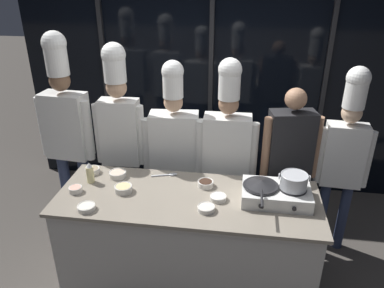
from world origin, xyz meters
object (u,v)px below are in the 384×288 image
Objects in this scene: prep_bowl_shrimp at (75,189)px; chef_line at (174,144)px; serving_spoon_slotted at (169,175)px; chef_head at (66,122)px; prep_bowl_ginger at (123,188)px; squeeze_bottle_oil at (90,173)px; chef_pastry at (227,146)px; prep_bowl_onion at (206,208)px; prep_bowl_chicken at (118,174)px; portable_stove at (276,194)px; prep_bowl_soy_glaze at (206,183)px; prep_bowl_garlic at (86,207)px; prep_bowl_mushrooms at (93,170)px; chef_sous at (120,126)px; person_guest at (289,156)px; prep_bowl_rice at (218,197)px; stock_pot at (294,181)px; chef_apprentice at (345,150)px; frying_pan at (261,183)px.

chef_line is (0.67, 0.78, 0.08)m from prep_bowl_shrimp.
chef_head is at bearing 160.17° from serving_spoon_slotted.
prep_bowl_ginger reaches higher than prep_bowl_shrimp.
squeeze_bottle_oil is 1.25m from chef_pastry.
prep_bowl_onion is 0.06× the size of chef_head.
prep_bowl_chicken reaches higher than prep_bowl_onion.
portable_stove is 1.55m from squeeze_bottle_oil.
prep_bowl_soy_glaze is (0.98, 0.07, -0.06)m from squeeze_bottle_oil.
chef_head is at bearing -4.97° from chef_line.
chef_head reaches higher than serving_spoon_slotted.
prep_bowl_garlic is 0.57m from prep_bowl_mushrooms.
prep_bowl_ginger is 0.07× the size of chef_sous.
person_guest is at bearing 22.42° from prep_bowl_shrimp.
prep_bowl_rice is 0.87m from chef_line.
prep_bowl_shrimp reaches higher than prep_bowl_rice.
prep_bowl_soy_glaze is at bearing 119.50° from chef_line.
serving_spoon_slotted is 0.42m from chef_line.
squeeze_bottle_oil reaches higher than prep_bowl_onion.
person_guest reaches higher than prep_bowl_rice.
chef_pastry reaches higher than squeeze_bottle_oil.
prep_bowl_onion reaches higher than prep_bowl_rice.
stock_pot reaches higher than prep_bowl_onion.
prep_bowl_ginger is 0.77m from chef_sous.
prep_bowl_mushrooms is 0.08× the size of person_guest.
chef_pastry is at bearing 132.76° from stock_pot.
chef_sous is at bearing -3.42° from chef_pastry.
prep_bowl_shrimp reaches higher than prep_bowl_mushrooms.
prep_bowl_ginger is 1.04m from chef_pastry.
serving_spoon_slotted is at bearing 158.53° from prep_bowl_soy_glaze.
chef_pastry is at bearing 6.70° from chef_apprentice.
squeeze_bottle_oil reaches higher than frying_pan.
portable_stove is 1.61m from prep_bowl_shrimp.
person_guest is (1.08, -0.05, -0.02)m from chef_line.
chef_apprentice is at bearing 15.30° from squeeze_bottle_oil.
prep_bowl_shrimp is at bearing -132.50° from prep_bowl_chicken.
chef_pastry is (1.17, 0.39, 0.13)m from prep_bowl_mushrooms.
serving_spoon_slotted is at bearing 44.65° from prep_bowl_ginger.
prep_bowl_soy_glaze and prep_bowl_chicken have the same top height.
frying_pan reaches higher than prep_bowl_rice.
chef_sous is 2.10m from chef_apprentice.
prep_bowl_mushrooms is at bearing 70.45° from chef_sous.
chef_apprentice reaches higher than prep_bowl_garlic.
frying_pan is 0.84m from serving_spoon_slotted.
chef_apprentice is at bearing 51.73° from stock_pot.
stock_pot is 1.71m from chef_sous.
serving_spoon_slotted is at bearing 49.03° from prep_bowl_garlic.
person_guest is at bearing 48.27° from prep_bowl_rice.
prep_bowl_chicken is 0.54m from chef_sous.
chef_head reaches higher than squeeze_bottle_oil.
prep_bowl_soy_glaze is 0.06× the size of chef_head.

